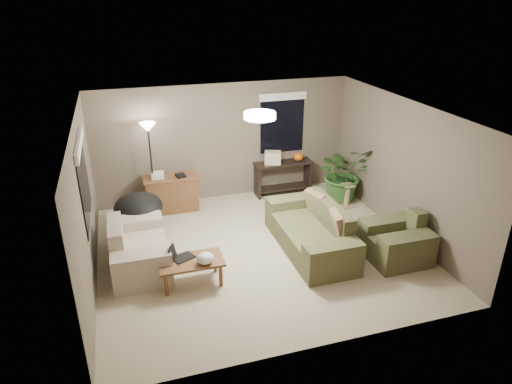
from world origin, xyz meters
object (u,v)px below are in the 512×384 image
object	(u,v)px
desk	(172,193)
houseplant	(343,179)
papasan_chair	(139,211)
loveseat	(137,251)
armchair	(396,242)
coffee_table	(191,264)
cat_scratching_post	(347,197)
console_table	(283,175)
main_sofa	(312,233)
floor_lamp	(149,138)

from	to	relation	value
desk	houseplant	bearing A→B (deg)	-9.27
papasan_chair	desk	bearing A→B (deg)	49.69
desk	loveseat	bearing A→B (deg)	-112.71
armchair	desk	xyz separation A→B (m)	(-3.41, 2.99, 0.08)
coffee_table	loveseat	bearing A→B (deg)	135.91
loveseat	cat_scratching_post	world-z (taller)	loveseat
armchair	desk	size ratio (longest dim) A/B	0.91
loveseat	console_table	size ratio (longest dim) A/B	1.23
armchair	cat_scratching_post	xyz separation A→B (m)	(0.15, 2.08, -0.08)
armchair	cat_scratching_post	distance (m)	2.09
main_sofa	console_table	size ratio (longest dim) A/B	1.69
console_table	loveseat	bearing A→B (deg)	-147.69
floor_lamp	cat_scratching_post	bearing A→B (deg)	-12.80
main_sofa	console_table	distance (m)	2.44
armchair	console_table	distance (m)	3.25
armchair	cat_scratching_post	bearing A→B (deg)	85.80
desk	floor_lamp	world-z (taller)	floor_lamp
console_table	houseplant	size ratio (longest dim) A/B	1.03
console_table	floor_lamp	xyz separation A→B (m)	(-2.85, -0.14, 1.16)
loveseat	floor_lamp	bearing A→B (deg)	76.36
houseplant	console_table	bearing A→B (deg)	147.40
main_sofa	cat_scratching_post	distance (m)	1.96
desk	console_table	world-z (taller)	same
loveseat	armchair	xyz separation A→B (m)	(4.24, -1.01, 0.00)
coffee_table	cat_scratching_post	distance (m)	4.06
main_sofa	houseplant	xyz separation A→B (m)	(1.45, 1.69, 0.20)
houseplant	coffee_table	bearing A→B (deg)	-149.96
armchair	desk	world-z (taller)	armchair
console_table	houseplant	distance (m)	1.33
main_sofa	loveseat	size ratio (longest dim) A/B	1.37
armchair	coffee_table	distance (m)	3.48
loveseat	console_table	xyz separation A→B (m)	(3.32, 2.10, 0.14)
armchair	houseplant	world-z (taller)	houseplant
papasan_chair	floor_lamp	distance (m)	1.44
coffee_table	console_table	world-z (taller)	console_table
coffee_table	papasan_chair	distance (m)	2.00
cat_scratching_post	main_sofa	bearing A→B (deg)	-135.51
loveseat	desk	bearing A→B (deg)	67.29
armchair	cat_scratching_post	size ratio (longest dim) A/B	2.00
coffee_table	houseplant	distance (m)	4.25
desk	papasan_chair	world-z (taller)	papasan_chair
papasan_chair	loveseat	bearing A→B (deg)	-95.95
armchair	floor_lamp	bearing A→B (deg)	141.68
console_table	cat_scratching_post	size ratio (longest dim) A/B	2.60
papasan_chair	console_table	bearing A→B (deg)	16.70
desk	cat_scratching_post	bearing A→B (deg)	-14.26
main_sofa	coffee_table	bearing A→B (deg)	-168.87
main_sofa	desk	distance (m)	3.15
houseplant	papasan_chair	bearing A→B (deg)	-176.77
main_sofa	console_table	bearing A→B (deg)	82.14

